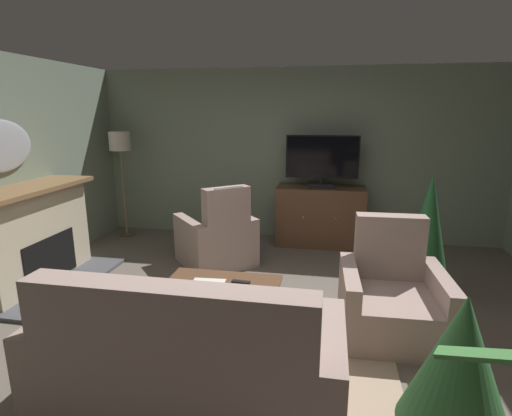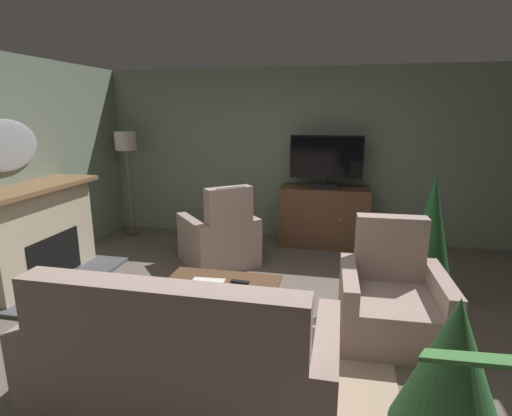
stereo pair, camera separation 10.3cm
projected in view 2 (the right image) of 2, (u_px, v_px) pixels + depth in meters
ground_plane at (264, 334)px, 3.67m from camera, size 6.76×6.41×0.04m
wall_back at (301, 155)px, 6.17m from camera, size 6.76×0.10×2.62m
rug_central at (233, 362)px, 3.21m from camera, size 2.53×1.74×0.01m
fireplace at (37, 237)px, 4.64m from camera, size 0.94×1.71×1.16m
wall_mirror_oval at (6, 146)px, 4.44m from camera, size 0.06×0.94×0.58m
tv_cabinet at (324, 218)px, 5.96m from camera, size 1.29×0.57×0.89m
television at (326, 160)px, 5.70m from camera, size 1.04×0.20×0.76m
coffee_table at (221, 287)px, 3.68m from camera, size 1.05×0.56×0.44m
tv_remote at (240, 282)px, 3.65m from camera, size 0.17×0.06×0.02m
folded_newspaper at (207, 283)px, 3.65m from camera, size 0.31×0.24×0.01m
sofa_floral at (183, 365)px, 2.63m from camera, size 2.00×0.91×1.04m
armchair_by_fireplace at (220, 239)px, 5.22m from camera, size 1.20×1.20×1.10m
armchair_in_far_corner at (391, 301)px, 3.58m from camera, size 0.93×0.94×1.02m
potted_plant_small_fern_corner at (430, 234)px, 4.14m from camera, size 0.47×0.47×1.35m
potted_plant_leafy_by_curtain at (451, 380)px, 2.12m from camera, size 0.60×0.60×1.06m
cat at (132, 289)px, 4.34m from camera, size 0.67×0.30×0.19m
floor_lamp at (126, 150)px, 6.25m from camera, size 0.32×0.32×1.67m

